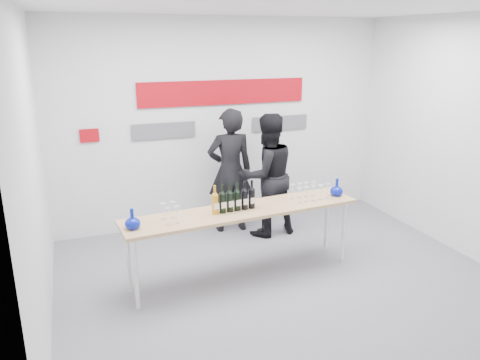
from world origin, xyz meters
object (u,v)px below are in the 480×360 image
object	(u,v)px
tasting_table	(243,214)
presenter_right	(267,175)
presenter_left	(230,171)
mic_stand	(263,204)

from	to	relation	value
tasting_table	presenter_right	xyz separation A→B (m)	(0.76, 1.06, 0.10)
presenter_left	presenter_right	xyz separation A→B (m)	(0.43, -0.32, -0.03)
mic_stand	presenter_left	bearing A→B (deg)	164.22
presenter_right	mic_stand	distance (m)	0.45
presenter_right	presenter_left	bearing A→B (deg)	-42.28
presenter_right	mic_stand	size ratio (longest dim) A/B	1.25
tasting_table	mic_stand	distance (m)	1.39
tasting_table	mic_stand	xyz separation A→B (m)	(0.73, 1.13, -0.34)
tasting_table	presenter_left	xyz separation A→B (m)	(0.32, 1.38, 0.12)
presenter_right	mic_stand	xyz separation A→B (m)	(-0.02, 0.08, -0.44)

